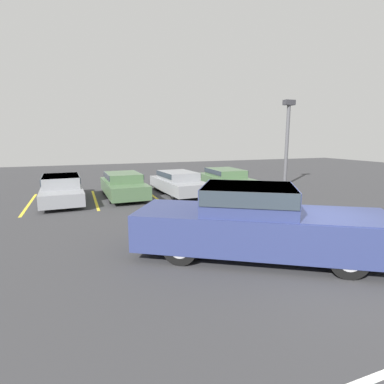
# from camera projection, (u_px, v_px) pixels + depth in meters

# --- Properties ---
(ground_plane) EXTENTS (60.00, 60.00, 0.00)m
(ground_plane) POSITION_uv_depth(u_px,v_px,m) (310.00, 262.00, 7.16)
(ground_plane) COLOR #38383A
(stall_stripe_a) EXTENTS (0.12, 5.04, 0.01)m
(stall_stripe_a) POSITION_uv_depth(u_px,v_px,m) (29.00, 204.00, 13.52)
(stall_stripe_a) COLOR yellow
(stall_stripe_a) RESTS_ON ground_plane
(stall_stripe_b) EXTENTS (0.12, 5.04, 0.01)m
(stall_stripe_b) POSITION_uv_depth(u_px,v_px,m) (95.00, 199.00, 14.52)
(stall_stripe_b) COLOR yellow
(stall_stripe_b) RESTS_ON ground_plane
(stall_stripe_c) EXTENTS (0.12, 5.04, 0.01)m
(stall_stripe_c) POSITION_uv_depth(u_px,v_px,m) (152.00, 195.00, 15.52)
(stall_stripe_c) COLOR yellow
(stall_stripe_c) RESTS_ON ground_plane
(stall_stripe_d) EXTENTS (0.12, 5.04, 0.01)m
(stall_stripe_d) POSITION_uv_depth(u_px,v_px,m) (203.00, 192.00, 16.52)
(stall_stripe_d) COLOR yellow
(stall_stripe_d) RESTS_ON ground_plane
(stall_stripe_e) EXTENTS (0.12, 5.04, 0.01)m
(stall_stripe_e) POSITION_uv_depth(u_px,v_px,m) (248.00, 189.00, 17.52)
(stall_stripe_e) COLOR yellow
(stall_stripe_e) RESTS_ON ground_plane
(pickup_truck) EXTENTS (6.25, 4.94, 1.79)m
(pickup_truck) POSITION_uv_depth(u_px,v_px,m) (260.00, 222.00, 7.39)
(pickup_truck) COLOR navy
(pickup_truck) RESTS_ON ground_plane
(parked_sedan_a) EXTENTS (1.95, 4.86, 1.22)m
(parked_sedan_a) POSITION_uv_depth(u_px,v_px,m) (62.00, 188.00, 13.96)
(parked_sedan_a) COLOR gray
(parked_sedan_a) RESTS_ON ground_plane
(parked_sedan_b) EXTENTS (1.90, 4.38, 1.22)m
(parked_sedan_b) POSITION_uv_depth(u_px,v_px,m) (123.00, 184.00, 14.97)
(parked_sedan_b) COLOR #4C6B47
(parked_sedan_b) RESTS_ON ground_plane
(parked_sedan_c) EXTENTS (2.09, 4.55, 1.18)m
(parked_sedan_c) POSITION_uv_depth(u_px,v_px,m) (178.00, 182.00, 15.95)
(parked_sedan_c) COLOR gray
(parked_sedan_c) RESTS_ON ground_plane
(parked_sedan_d) EXTENTS (1.96, 4.69, 1.19)m
(parked_sedan_d) POSITION_uv_depth(u_px,v_px,m) (226.00, 179.00, 17.16)
(parked_sedan_d) COLOR #4C6B47
(parked_sedan_d) RESTS_ON ground_plane
(light_post) EXTENTS (0.70, 0.36, 5.19)m
(light_post) POSITION_uv_depth(u_px,v_px,m) (287.00, 135.00, 18.32)
(light_post) COLOR #515156
(light_post) RESTS_ON ground_plane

